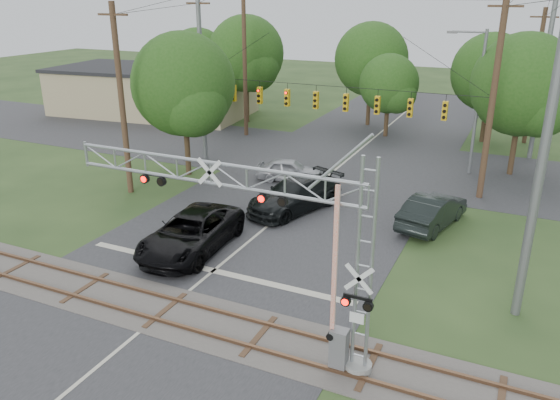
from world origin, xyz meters
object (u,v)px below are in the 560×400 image
at_px(crossing_gantry, 267,228).
at_px(car_dark, 295,195).
at_px(sedan_silver, 289,170).
at_px(commercial_building, 153,91).
at_px(streetlight, 476,96).
at_px(pickup_black, 191,233).
at_px(traffic_signal_span, 344,93).

xyz_separation_m(crossing_gantry, car_dark, (-4.16, 11.93, -3.57)).
height_order(car_dark, sedan_silver, car_dark).
bearing_deg(commercial_building, streetlight, -18.84).
distance_m(pickup_black, streetlight, 20.87).
bearing_deg(pickup_black, streetlight, 56.24).
relative_size(car_dark, streetlight, 0.65).
xyz_separation_m(traffic_signal_span, pickup_black, (-2.86, -13.14, -4.68)).
xyz_separation_m(crossing_gantry, pickup_black, (-6.53, 5.22, -3.56)).
relative_size(traffic_signal_span, streetlight, 2.08).
distance_m(crossing_gantry, traffic_signal_span, 18.76).
bearing_deg(sedan_silver, crossing_gantry, -172.77).
bearing_deg(streetlight, sedan_silver, -147.69).
distance_m(traffic_signal_span, car_dark, 7.98).
bearing_deg(commercial_building, traffic_signal_span, -32.17).
height_order(crossing_gantry, pickup_black, crossing_gantry).
bearing_deg(traffic_signal_span, streetlight, 31.97).
relative_size(crossing_gantry, sedan_silver, 2.60).
relative_size(traffic_signal_span, sedan_silver, 4.60).
height_order(crossing_gantry, car_dark, crossing_gantry).
relative_size(pickup_black, streetlight, 0.69).
xyz_separation_m(pickup_black, streetlight, (10.18, 17.71, 4.30)).
relative_size(commercial_building, streetlight, 2.17).
bearing_deg(car_dark, pickup_black, -89.28).
bearing_deg(car_dark, crossing_gantry, -50.61).
distance_m(car_dark, streetlight, 14.16).
height_order(pickup_black, car_dark, pickup_black).
bearing_deg(traffic_signal_span, car_dark, -94.38).
bearing_deg(crossing_gantry, commercial_building, 132.38).
bearing_deg(traffic_signal_span, commercial_building, 153.91).
bearing_deg(crossing_gantry, car_dark, 109.22).
bearing_deg(traffic_signal_span, sedan_silver, -146.84).
height_order(pickup_black, streetlight, streetlight).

